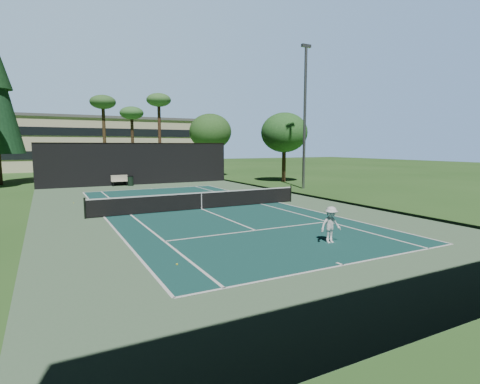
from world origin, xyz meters
The scene contains 20 objects.
ground centered at (0.00, 0.00, 0.00)m, with size 160.00×160.00×0.00m, color #2C5A21.
apron_slab centered at (0.00, 0.00, 0.01)m, with size 18.00×32.00×0.01m, color #537753.
court_surface centered at (0.00, 0.00, 0.01)m, with size 10.97×23.77×0.01m, color #164842.
court_lines centered at (0.00, 0.00, 0.02)m, with size 11.07×23.87×0.01m.
tennis_net centered at (0.00, 0.00, 0.56)m, with size 12.90×0.10×1.10m.
fence centered at (0.00, 0.06, 2.01)m, with size 18.04×32.05×4.03m.
player centered at (1.53, -9.52, 0.71)m, with size 0.92×0.53×1.42m, color white.
tennis_ball_a centered at (-4.60, -9.43, 0.03)m, with size 0.07×0.07×0.07m, color #CBD12F.
tennis_ball_b centered at (-2.77, 0.52, 0.03)m, with size 0.07×0.07×0.07m, color #D3F237.
tennis_ball_c centered at (-0.87, 1.57, 0.04)m, with size 0.08×0.08×0.08m, color #CFF437.
tennis_ball_d centered at (-6.56, 5.99, 0.03)m, with size 0.07×0.07×0.07m, color yellow.
park_bench centered at (-1.96, 15.71, 0.55)m, with size 1.50×0.45×1.02m.
trash_bin centered at (-1.04, 15.28, 0.48)m, with size 0.56×0.56×0.95m.
palm_a centered at (-2.00, 24.00, 8.19)m, with size 2.80×2.80×9.32m.
palm_b centered at (1.50, 26.00, 7.36)m, with size 2.80×2.80×8.42m.
palm_c centered at (4.00, 23.00, 8.60)m, with size 2.80×2.80×9.77m.
decid_tree_a centered at (10.00, 22.00, 5.42)m, with size 5.12×5.12×7.62m.
decid_tree_b centered at (14.00, 12.00, 5.08)m, with size 4.80×4.80×7.14m.
campus_building centered at (0.00, 45.98, 4.21)m, with size 40.50×12.50×8.30m.
light_pole centered at (12.00, 6.00, 6.46)m, with size 0.90×0.25×12.22m.
Camera 1 is at (-8.11, -20.42, 3.72)m, focal length 28.00 mm.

